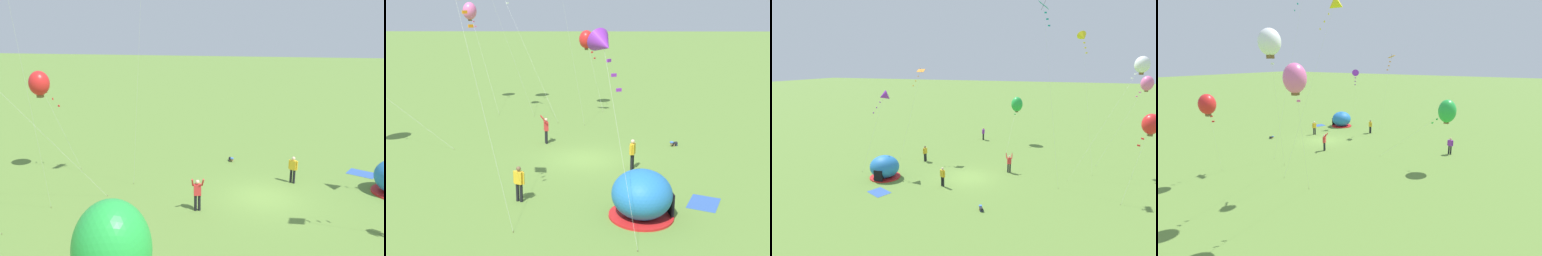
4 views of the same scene
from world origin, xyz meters
TOP-DOWN VIEW (x-y plane):
  - ground_plane at (0.00, 0.00)m, footprint 300.00×300.00m
  - popup_tent at (-7.55, -2.49)m, footprint 2.81×2.81m
  - picnic_blanket at (-6.14, -5.55)m, footprint 2.08×1.88m
  - toddler_crawling at (2.72, -5.84)m, footprint 0.43×0.54m
  - person_near_tent at (-6.04, 2.99)m, footprint 0.37×0.55m
  - person_arms_raised at (3.24, 2.52)m, footprint 0.70×0.59m
  - person_with_toddler at (-1.61, -2.69)m, footprint 0.55×0.37m
  - kite_red at (14.17, -0.17)m, footprint 2.30×2.11m
  - kite_purple at (-8.40, -0.71)m, footprint 2.77×2.00m
  - kite_pink at (15.89, 10.27)m, footprint 5.05×3.70m

SIDE VIEW (x-z plane):
  - ground_plane at x=0.00m, z-range 0.00..0.00m
  - picnic_blanket at x=-6.14m, z-range 0.00..0.01m
  - toddler_crawling at x=2.72m, z-range 0.02..0.34m
  - person_near_tent at x=-6.04m, z-range 0.10..1.82m
  - person_with_toddler at x=-1.61m, z-range 0.10..1.82m
  - popup_tent at x=-7.55m, z-range -0.05..2.05m
  - person_arms_raised at x=3.24m, z-range 0.05..1.94m
  - kite_red at x=14.17m, z-range 2.65..9.51m
  - kite_purple at x=-8.40m, z-range 3.42..11.43m
  - kite_pink at x=15.89m, z-range 3.83..13.06m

